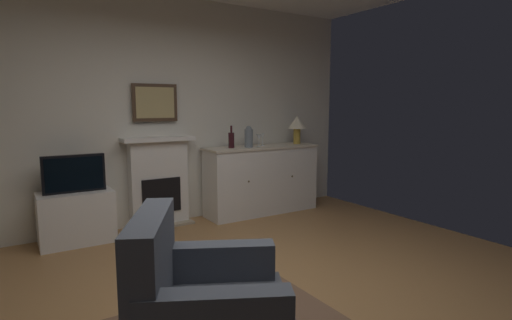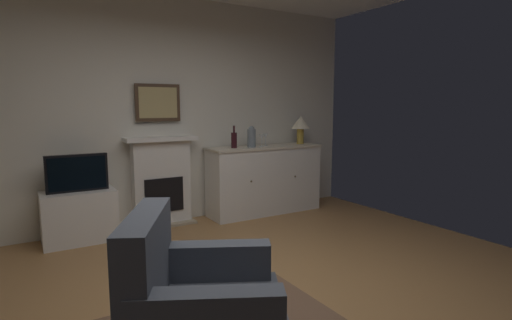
{
  "view_description": "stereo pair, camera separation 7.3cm",
  "coord_description": "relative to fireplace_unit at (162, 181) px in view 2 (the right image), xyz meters",
  "views": [
    {
      "loc": [
        -1.6,
        -2.31,
        1.48
      ],
      "look_at": [
        0.27,
        0.65,
        1.0
      ],
      "focal_mm": 28.13,
      "sensor_mm": 36.0,
      "label": 1
    },
    {
      "loc": [
        -1.54,
        -2.35,
        1.48
      ],
      "look_at": [
        0.27,
        0.65,
        1.0
      ],
      "focal_mm": 28.13,
      "sensor_mm": 36.0,
      "label": 2
    }
  ],
  "objects": [
    {
      "name": "table_lamp",
      "position": [
        2.0,
        -0.18,
        0.66
      ],
      "size": [
        0.26,
        0.26,
        0.4
      ],
      "color": "#B79338",
      "rests_on": "sideboard_cabinet"
    },
    {
      "name": "tv_set",
      "position": [
        -0.98,
        -0.19,
        0.21
      ],
      "size": [
        0.62,
        0.07,
        0.4
      ],
      "color": "black",
      "rests_on": "tv_cabinet"
    },
    {
      "name": "vase_decorative",
      "position": [
        1.16,
        -0.23,
        0.52
      ],
      "size": [
        0.11,
        0.11,
        0.28
      ],
      "color": "slate",
      "rests_on": "sideboard_cabinet"
    },
    {
      "name": "wine_bottle",
      "position": [
        0.92,
        -0.19,
        0.49
      ],
      "size": [
        0.08,
        0.08,
        0.29
      ],
      "color": "#331419",
      "rests_on": "sideboard_cabinet"
    },
    {
      "name": "fireplace_unit",
      "position": [
        0.0,
        0.0,
        0.0
      ],
      "size": [
        0.87,
        0.3,
        1.1
      ],
      "color": "white",
      "rests_on": "ground_plane"
    },
    {
      "name": "wine_glass_left",
      "position": [
        1.32,
        -0.23,
        0.5
      ],
      "size": [
        0.07,
        0.07,
        0.16
      ],
      "color": "silver",
      "rests_on": "sideboard_cabinet"
    },
    {
      "name": "sideboard_cabinet",
      "position": [
        1.4,
        -0.18,
        -0.08
      ],
      "size": [
        1.62,
        0.49,
        0.93
      ],
      "color": "white",
      "rests_on": "ground_plane"
    },
    {
      "name": "tv_cabinet",
      "position": [
        -0.97,
        -0.16,
        -0.27
      ],
      "size": [
        0.75,
        0.42,
        0.56
      ],
      "color": "white",
      "rests_on": "ground_plane"
    },
    {
      "name": "armchair",
      "position": [
        -0.73,
        -2.87,
        -0.17
      ],
      "size": [
        1.07,
        1.04,
        0.92
      ],
      "color": "#474C56",
      "rests_on": "ground_plane"
    },
    {
      "name": "framed_picture",
      "position": [
        0.0,
        0.05,
        0.96
      ],
      "size": [
        0.55,
        0.04,
        0.45
      ],
      "color": "#473323"
    },
    {
      "name": "wine_glass_center",
      "position": [
        1.43,
        -0.15,
        0.5
      ],
      "size": [
        0.07,
        0.07,
        0.16
      ],
      "color": "silver",
      "rests_on": "sideboard_cabinet"
    },
    {
      "name": "wall_rear",
      "position": [
        0.03,
        0.13,
        0.85
      ],
      "size": [
        5.66,
        0.06,
        2.8
      ],
      "primitive_type": "cube",
      "color": "silver",
      "rests_on": "ground_plane"
    },
    {
      "name": "ground_plane",
      "position": [
        0.03,
        -2.42,
        -0.6
      ],
      "size": [
        5.66,
        5.16,
        0.1
      ],
      "primitive_type": "cube",
      "color": "#9E7042",
      "rests_on": "ground"
    }
  ]
}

